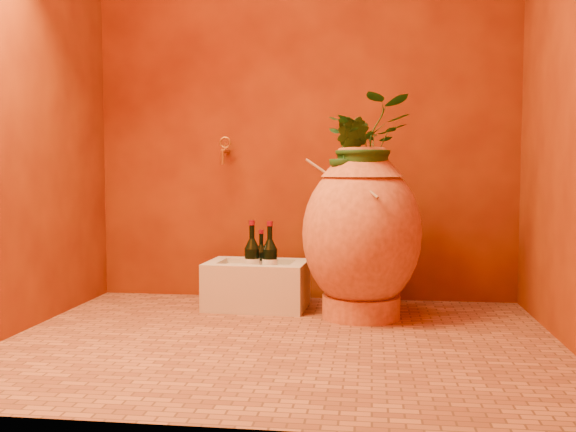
# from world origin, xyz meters

# --- Properties ---
(floor) EXTENTS (2.50, 2.50, 0.00)m
(floor) POSITION_xyz_m (0.00, 0.00, 0.00)
(floor) COLOR #9B5832
(floor) RESTS_ON ground
(wall_back) EXTENTS (2.50, 0.02, 2.50)m
(wall_back) POSITION_xyz_m (0.00, 1.00, 1.25)
(wall_back) COLOR #5B1905
(wall_back) RESTS_ON ground
(wall_left) EXTENTS (0.02, 2.00, 2.50)m
(wall_left) POSITION_xyz_m (-1.25, 0.00, 1.25)
(wall_left) COLOR #5B1905
(wall_left) RESTS_ON ground
(amphora) EXTENTS (0.82, 0.82, 0.89)m
(amphora) POSITION_xyz_m (0.35, 0.52, 0.44)
(amphora) COLOR #D2723B
(amphora) RESTS_ON floor
(stone_basin) EXTENTS (0.57, 0.40, 0.26)m
(stone_basin) POSITION_xyz_m (-0.23, 0.68, 0.12)
(stone_basin) COLOR beige
(stone_basin) RESTS_ON floor
(wine_bottle_a) EXTENTS (0.09, 0.09, 0.35)m
(wine_bottle_a) POSITION_xyz_m (-0.15, 0.64, 0.27)
(wine_bottle_a) COLOR black
(wine_bottle_a) RESTS_ON stone_basin
(wine_bottle_b) EXTENTS (0.09, 0.09, 0.35)m
(wine_bottle_b) POSITION_xyz_m (-0.25, 0.63, 0.27)
(wine_bottle_b) COLOR black
(wine_bottle_b) RESTS_ON stone_basin
(wine_bottle_c) EXTENTS (0.07, 0.07, 0.29)m
(wine_bottle_c) POSITION_xyz_m (-0.22, 0.75, 0.25)
(wine_bottle_c) COLOR black
(wine_bottle_c) RESTS_ON stone_basin
(wall_tap) EXTENTS (0.07, 0.15, 0.17)m
(wall_tap) POSITION_xyz_m (-0.46, 0.92, 0.90)
(wall_tap) COLOR #AC7927
(wall_tap) RESTS_ON wall_back
(plant_main) EXTENTS (0.51, 0.47, 0.48)m
(plant_main) POSITION_xyz_m (0.37, 0.51, 0.91)
(plant_main) COLOR #184217
(plant_main) RESTS_ON amphora
(plant_side) EXTENTS (0.25, 0.22, 0.37)m
(plant_side) POSITION_xyz_m (0.29, 0.46, 0.85)
(plant_side) COLOR #184217
(plant_side) RESTS_ON amphora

